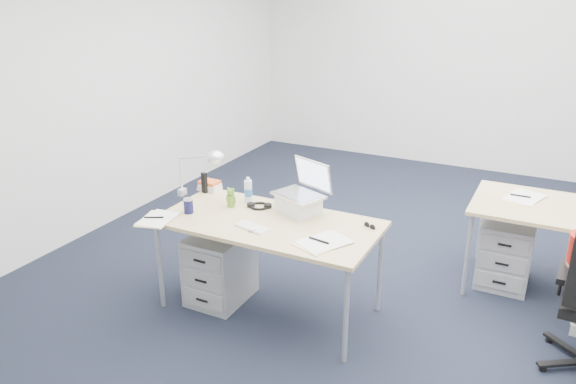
{
  "coord_description": "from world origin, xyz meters",
  "views": [
    {
      "loc": [
        1.08,
        -4.01,
        2.37
      ],
      "look_at": [
        -0.72,
        -0.43,
        0.85
      ],
      "focal_mm": 35.0,
      "sensor_mm": 36.0,
      "label": 1
    }
  ],
  "objects": [
    {
      "name": "papers_left",
      "position": [
        -1.47,
        -1.09,
        0.74
      ],
      "size": [
        0.26,
        0.34,
        0.01
      ],
      "primitive_type": "cube",
      "rotation": [
        0.0,
        0.0,
        0.17
      ],
      "color": "#FFE993",
      "rests_on": "desk_near"
    },
    {
      "name": "wireless_keyboard",
      "position": [
        -0.77,
        -0.9,
        0.74
      ],
      "size": [
        0.28,
        0.17,
        0.01
      ],
      "primitive_type": "cube",
      "rotation": [
        0.0,
        0.0,
        -0.24
      ],
      "color": "white",
      "rests_on": "desk_near"
    },
    {
      "name": "silver_laptop",
      "position": [
        -0.6,
        -0.5,
        0.92
      ],
      "size": [
        0.44,
        0.4,
        0.39
      ],
      "primitive_type": null,
      "rotation": [
        0.0,
        0.0,
        -0.38
      ],
      "color": "silver",
      "rests_on": "desk_near"
    },
    {
      "name": "desk_near",
      "position": [
        -0.72,
        -0.74,
        0.68
      ],
      "size": [
        1.6,
        0.8,
        0.73
      ],
      "color": "tan",
      "rests_on": "ground"
    },
    {
      "name": "book_stack",
      "position": [
        -1.47,
        -0.39,
        0.77
      ],
      "size": [
        0.2,
        0.18,
        0.08
      ],
      "primitive_type": "cube",
      "rotation": [
        0.0,
        0.0,
        0.31
      ],
      "color": "silver",
      "rests_on": "desk_near"
    },
    {
      "name": "desk_lamp",
      "position": [
        -1.47,
        -0.59,
        0.95
      ],
      "size": [
        0.4,
        0.17,
        0.44
      ],
      "primitive_type": null,
      "rotation": [
        0.0,
        0.0,
        -0.08
      ],
      "color": "silver",
      "rests_on": "desk_near"
    },
    {
      "name": "floor",
      "position": [
        0.0,
        0.0,
        0.0
      ],
      "size": [
        7.0,
        7.0,
        0.0
      ],
      "primitive_type": "plane",
      "color": "black",
      "rests_on": "ground"
    },
    {
      "name": "sunglasses",
      "position": [
        -0.03,
        -0.52,
        0.74
      ],
      "size": [
        0.11,
        0.09,
        0.02
      ],
      "primitive_type": null,
      "rotation": [
        0.0,
        0.0,
        -0.43
      ],
      "color": "black",
      "rests_on": "desk_near"
    },
    {
      "name": "water_bottle",
      "position": [
        -1.05,
        -0.48,
        0.83
      ],
      "size": [
        0.07,
        0.07,
        0.2
      ],
      "primitive_type": "cylinder",
      "rotation": [
        0.0,
        0.0,
        -0.15
      ],
      "color": "silver",
      "rests_on": "desk_near"
    },
    {
      "name": "cordless_phone",
      "position": [
        -1.47,
        -0.46,
        0.82
      ],
      "size": [
        0.05,
        0.04,
        0.17
      ],
      "primitive_type": "cube",
      "rotation": [
        0.0,
        0.0,
        -0.19
      ],
      "color": "black",
      "rests_on": "desk_near"
    },
    {
      "name": "headphones",
      "position": [
        -0.91,
        -0.54,
        0.75
      ],
      "size": [
        0.23,
        0.21,
        0.03
      ],
      "primitive_type": null,
      "rotation": [
        0.0,
        0.0,
        0.33
      ],
      "color": "black",
      "rests_on": "desk_near"
    },
    {
      "name": "room",
      "position": [
        0.0,
        0.0,
        1.71
      ],
      "size": [
        6.02,
        7.02,
        2.8
      ],
      "color": "silver",
      "rests_on": "ground"
    },
    {
      "name": "drawer_pedestal_near",
      "position": [
        -1.13,
        -0.79,
        0.28
      ],
      "size": [
        0.4,
        0.5,
        0.55
      ],
      "primitive_type": "cube",
      "color": "#A7ABAD",
      "rests_on": "ground"
    },
    {
      "name": "computer_mouse",
      "position": [
        -0.73,
        -0.94,
        0.74
      ],
      "size": [
        0.08,
        0.1,
        0.03
      ],
      "primitive_type": "ellipsoid",
      "rotation": [
        0.0,
        0.0,
        -0.39
      ],
      "color": "white",
      "rests_on": "desk_near"
    },
    {
      "name": "can_koozie",
      "position": [
        -1.33,
        -0.88,
        0.79
      ],
      "size": [
        0.08,
        0.08,
        0.12
      ],
      "primitive_type": "cylinder",
      "rotation": [
        0.0,
        0.0,
        0.09
      ],
      "color": "#141540",
      "rests_on": "desk_near"
    },
    {
      "name": "papers_right",
      "position": [
        -0.23,
        -0.91,
        0.74
      ],
      "size": [
        0.36,
        0.41,
        0.01
      ],
      "primitive_type": "cube",
      "rotation": [
        0.0,
        0.0,
        -0.48
      ],
      "color": "#FFE993",
      "rests_on": "desk_near"
    },
    {
      "name": "bear_figurine",
      "position": [
        -1.12,
        -0.63,
        0.81
      ],
      "size": [
        0.09,
        0.07,
        0.16
      ],
      "primitive_type": null,
      "rotation": [
        0.0,
        0.0,
        -0.06
      ],
      "color": "#3B761F",
      "rests_on": "desk_near"
    },
    {
      "name": "far_papers",
      "position": [
        0.89,
        0.58,
        0.73
      ],
      "size": [
        0.32,
        0.38,
        0.01
      ],
      "primitive_type": "cube",
      "rotation": [
        0.0,
        0.0,
        -0.29
      ],
      "color": "white",
      "rests_on": "desk_far"
    },
    {
      "name": "drawer_pedestal_far",
      "position": [
        0.82,
        0.5,
        0.28
      ],
      "size": [
        0.4,
        0.5,
        0.55
      ],
      "primitive_type": "cube",
      "color": "#A7ABAD",
      "rests_on": "ground"
    }
  ]
}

